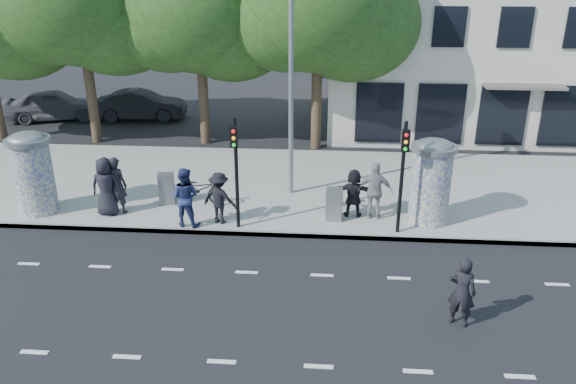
# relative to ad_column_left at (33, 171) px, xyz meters

# --- Properties ---
(ground) EXTENTS (120.00, 120.00, 0.00)m
(ground) POSITION_rel_ad_column_left_xyz_m (7.20, -4.50, -1.54)
(ground) COLOR black
(ground) RESTS_ON ground
(sidewalk) EXTENTS (40.00, 8.00, 0.15)m
(sidewalk) POSITION_rel_ad_column_left_xyz_m (7.20, 3.00, -1.46)
(sidewalk) COLOR gray
(sidewalk) RESTS_ON ground
(curb) EXTENTS (40.00, 0.10, 0.16)m
(curb) POSITION_rel_ad_column_left_xyz_m (7.20, -0.95, -1.46)
(curb) COLOR slate
(curb) RESTS_ON ground
(lane_dash_near) EXTENTS (32.00, 0.12, 0.01)m
(lane_dash_near) POSITION_rel_ad_column_left_xyz_m (7.20, -6.70, -1.53)
(lane_dash_near) COLOR silver
(lane_dash_near) RESTS_ON ground
(lane_dash_far) EXTENTS (32.00, 0.12, 0.01)m
(lane_dash_far) POSITION_rel_ad_column_left_xyz_m (7.20, -3.10, -1.53)
(lane_dash_far) COLOR silver
(lane_dash_far) RESTS_ON ground
(ad_column_left) EXTENTS (1.36, 1.36, 2.65)m
(ad_column_left) POSITION_rel_ad_column_left_xyz_m (0.00, 0.00, 0.00)
(ad_column_left) COLOR beige
(ad_column_left) RESTS_ON sidewalk
(ad_column_right) EXTENTS (1.36, 1.36, 2.65)m
(ad_column_right) POSITION_rel_ad_column_left_xyz_m (12.40, 0.20, 0.00)
(ad_column_right) COLOR beige
(ad_column_right) RESTS_ON sidewalk
(traffic_pole_near) EXTENTS (0.22, 0.31, 3.40)m
(traffic_pole_near) POSITION_rel_ad_column_left_xyz_m (6.60, -0.71, 0.69)
(traffic_pole_near) COLOR black
(traffic_pole_near) RESTS_ON sidewalk
(traffic_pole_far) EXTENTS (0.22, 0.31, 3.40)m
(traffic_pole_far) POSITION_rel_ad_column_left_xyz_m (11.40, -0.71, 0.69)
(traffic_pole_far) COLOR black
(traffic_pole_far) RESTS_ON sidewalk
(street_lamp) EXTENTS (0.25, 0.93, 8.00)m
(street_lamp) POSITION_rel_ad_column_left_xyz_m (8.00, 2.13, 3.26)
(street_lamp) COLOR slate
(street_lamp) RESTS_ON sidewalk
(tree_near_left) EXTENTS (6.80, 6.80, 8.97)m
(tree_near_left) POSITION_rel_ad_column_left_xyz_m (3.70, 8.20, 4.53)
(tree_near_left) COLOR #38281C
(tree_near_left) RESTS_ON ground
(ped_a) EXTENTS (0.95, 0.64, 1.89)m
(ped_a) POSITION_rel_ad_column_left_xyz_m (2.32, -0.05, -0.44)
(ped_a) COLOR black
(ped_a) RESTS_ON sidewalk
(ped_b) EXTENTS (0.75, 0.57, 1.87)m
(ped_b) POSITION_rel_ad_column_left_xyz_m (2.61, 0.13, -0.45)
(ped_b) COLOR black
(ped_b) RESTS_ON sidewalk
(ped_c) EXTENTS (0.99, 0.82, 1.85)m
(ped_c) POSITION_rel_ad_column_left_xyz_m (5.00, -0.65, -0.46)
(ped_c) COLOR navy
(ped_c) RESTS_ON sidewalk
(ped_d) EXTENTS (1.18, 0.86, 1.63)m
(ped_d) POSITION_rel_ad_column_left_xyz_m (6.00, -0.40, -0.57)
(ped_d) COLOR black
(ped_d) RESTS_ON sidewalk
(ped_e) EXTENTS (1.14, 0.73, 1.84)m
(ped_e) POSITION_rel_ad_column_left_xyz_m (10.75, 0.28, -0.47)
(ped_e) COLOR gray
(ped_e) RESTS_ON sidewalk
(ped_f) EXTENTS (1.45, 0.55, 1.55)m
(ped_f) POSITION_rel_ad_column_left_xyz_m (10.10, 0.42, -0.61)
(ped_f) COLOR black
(ped_f) RESTS_ON sidewalk
(man_road) EXTENTS (0.72, 0.62, 1.68)m
(man_road) POSITION_rel_ad_column_left_xyz_m (12.33, -4.97, -0.70)
(man_road) COLOR black
(man_road) RESTS_ON ground
(bicycle) EXTENTS (1.08, 1.99, 0.99)m
(bicycle) POSITION_rel_ad_column_left_xyz_m (5.03, 1.09, -0.89)
(bicycle) COLOR black
(bicycle) RESTS_ON sidewalk
(cabinet_left) EXTENTS (0.56, 0.45, 1.06)m
(cabinet_left) POSITION_rel_ad_column_left_xyz_m (3.96, 0.93, -0.86)
(cabinet_left) COLOR slate
(cabinet_left) RESTS_ON sidewalk
(cabinet_right) EXTENTS (0.52, 0.40, 1.04)m
(cabinet_right) POSITION_rel_ad_column_left_xyz_m (9.50, 0.07, -0.87)
(cabinet_right) COLOR slate
(cabinet_right) RESTS_ON sidewalk
(car_left) EXTENTS (3.23, 5.08, 1.61)m
(car_left) POSITION_rel_ad_column_left_xyz_m (-4.98, 11.58, -0.73)
(car_left) COLOR #4D4E54
(car_left) RESTS_ON ground
(car_mid) EXTENTS (2.02, 4.70, 1.51)m
(car_mid) POSITION_rel_ad_column_left_xyz_m (-0.50, 11.98, -0.78)
(car_mid) COLOR black
(car_mid) RESTS_ON ground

